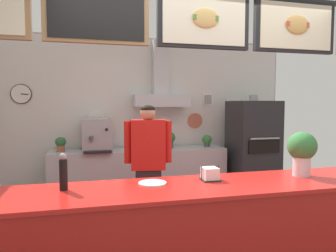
# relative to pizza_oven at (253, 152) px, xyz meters

# --- Properties ---
(back_wall_assembly) EXTENTS (4.89, 2.86, 2.73)m
(back_wall_assembly) POSITION_rel_pizza_oven_xyz_m (-1.62, 0.50, 0.62)
(back_wall_assembly) COLOR gray
(back_wall_assembly) RESTS_ON ground_plane
(service_counter) EXTENTS (3.79, 0.66, 1.01)m
(service_counter) POSITION_rel_pizza_oven_xyz_m (-1.63, -2.38, -0.34)
(service_counter) COLOR red
(service_counter) RESTS_ON ground_plane
(back_prep_counter) EXTENTS (2.76, 0.56, 0.91)m
(back_prep_counter) POSITION_rel_pizza_oven_xyz_m (-1.83, 0.29, -0.39)
(back_prep_counter) COLOR #B7BABF
(back_prep_counter) RESTS_ON ground_plane
(pizza_oven) EXTENTS (0.70, 0.71, 1.78)m
(pizza_oven) POSITION_rel_pizza_oven_xyz_m (0.00, 0.00, 0.00)
(pizza_oven) COLOR #232326
(pizza_oven) RESTS_ON ground_plane
(shop_worker) EXTENTS (0.54, 0.27, 1.62)m
(shop_worker) POSITION_rel_pizza_oven_xyz_m (-1.95, -1.11, 0.03)
(shop_worker) COLOR #232328
(shop_worker) RESTS_ON ground_plane
(espresso_machine) EXTENTS (0.44, 0.56, 0.49)m
(espresso_machine) POSITION_rel_pizza_oven_xyz_m (-2.49, 0.27, 0.31)
(espresso_machine) COLOR #A3A5AD
(espresso_machine) RESTS_ON back_prep_counter
(potted_sage) EXTENTS (0.13, 0.13, 0.18)m
(potted_sage) POSITION_rel_pizza_oven_xyz_m (-1.84, 0.27, 0.17)
(potted_sage) COLOR beige
(potted_sage) RESTS_ON back_prep_counter
(potted_rosemary) EXTENTS (0.16, 0.16, 0.22)m
(potted_rosemary) POSITION_rel_pizza_oven_xyz_m (-3.03, 0.31, 0.19)
(potted_rosemary) COLOR #9E563D
(potted_rosemary) RESTS_ON back_prep_counter
(potted_oregano) EXTENTS (0.17, 0.17, 0.20)m
(potted_oregano) POSITION_rel_pizza_oven_xyz_m (-0.69, 0.31, 0.18)
(potted_oregano) COLOR #4C4C51
(potted_oregano) RESTS_ON back_prep_counter
(potted_thyme) EXTENTS (0.21, 0.21, 0.26)m
(potted_thyme) POSITION_rel_pizza_oven_xyz_m (-1.35, 0.29, 0.22)
(potted_thyme) COLOR #4C4C51
(potted_thyme) RESTS_ON back_prep_counter
(pepper_grinder) EXTENTS (0.06, 0.06, 0.27)m
(pepper_grinder) POSITION_rel_pizza_oven_xyz_m (-2.78, -2.28, 0.30)
(pepper_grinder) COLOR black
(pepper_grinder) RESTS_ON service_counter
(condiment_plate) EXTENTS (0.22, 0.22, 0.01)m
(condiment_plate) POSITION_rel_pizza_oven_xyz_m (-2.13, -2.26, 0.17)
(condiment_plate) COLOR white
(condiment_plate) RESTS_ON service_counter
(napkin_holder) EXTENTS (0.15, 0.14, 0.12)m
(napkin_holder) POSITION_rel_pizza_oven_xyz_m (-1.65, -2.26, 0.22)
(napkin_holder) COLOR #262628
(napkin_holder) RESTS_ON service_counter
(basil_vase) EXTENTS (0.24, 0.24, 0.38)m
(basil_vase) POSITION_rel_pizza_oven_xyz_m (-0.83, -2.30, 0.38)
(basil_vase) COLOR silver
(basil_vase) RESTS_ON service_counter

